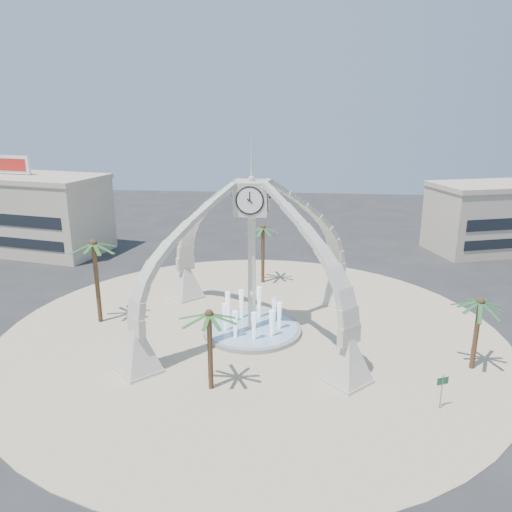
# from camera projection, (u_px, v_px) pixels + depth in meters

# --- Properties ---
(ground) EXTENTS (140.00, 140.00, 0.00)m
(ground) POSITION_uv_depth(u_px,v_px,m) (252.00, 332.00, 40.50)
(ground) COLOR #282828
(ground) RESTS_ON ground
(plaza) EXTENTS (40.00, 40.00, 0.06)m
(plaza) POSITION_uv_depth(u_px,v_px,m) (252.00, 332.00, 40.50)
(plaza) COLOR #C1B190
(plaza) RESTS_ON ground
(clock_tower) EXTENTS (17.94, 17.94, 16.30)m
(clock_tower) POSITION_uv_depth(u_px,v_px,m) (252.00, 256.00, 38.65)
(clock_tower) COLOR beige
(clock_tower) RESTS_ON ground
(fountain) EXTENTS (8.00, 8.00, 3.62)m
(fountain) POSITION_uv_depth(u_px,v_px,m) (252.00, 329.00, 40.42)
(fountain) COLOR gray
(fountain) RESTS_ON ground
(building_nw) EXTENTS (23.75, 13.73, 11.90)m
(building_nw) POSITION_uv_depth(u_px,v_px,m) (19.00, 212.00, 63.12)
(building_nw) COLOR #B8AA90
(building_nw) RESTS_ON ground
(building_ne) EXTENTS (21.87, 14.17, 8.60)m
(building_ne) POSITION_uv_depth(u_px,v_px,m) (510.00, 216.00, 63.17)
(building_ne) COLOR #B8AA90
(building_ne) RESTS_ON ground
(palm_east) EXTENTS (4.55, 4.55, 5.71)m
(palm_east) POSITION_uv_depth(u_px,v_px,m) (480.00, 302.00, 33.47)
(palm_east) COLOR brown
(palm_east) RESTS_ON ground
(palm_west) EXTENTS (5.23, 5.23, 7.69)m
(palm_west) POSITION_uv_depth(u_px,v_px,m) (93.00, 245.00, 40.52)
(palm_west) COLOR brown
(palm_west) RESTS_ON ground
(palm_north) EXTENTS (4.70, 4.70, 6.64)m
(palm_north) POSITION_uv_depth(u_px,v_px,m) (263.00, 228.00, 50.38)
(palm_north) COLOR brown
(palm_north) RESTS_ON ground
(palm_south) EXTENTS (4.59, 4.59, 5.93)m
(palm_south) POSITION_uv_depth(u_px,v_px,m) (209.00, 315.00, 30.89)
(palm_south) COLOR brown
(palm_south) RESTS_ON ground
(street_sign) EXTENTS (0.79, 0.34, 2.30)m
(street_sign) POSITION_uv_depth(u_px,v_px,m) (442.00, 385.00, 29.71)
(street_sign) COLOR slate
(street_sign) RESTS_ON ground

